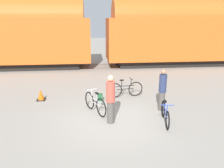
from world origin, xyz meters
name	(u,v)px	position (x,y,z in m)	size (l,w,h in m)	color
ground_plane	(112,120)	(0.00, 0.00, 0.00)	(80.00, 80.00, 0.00)	gray
freight_train	(99,32)	(0.00, 10.18, 2.77)	(49.57, 3.14, 5.33)	black
rail_near	(100,68)	(0.00, 9.46, 0.01)	(61.57, 0.07, 0.01)	#4C4238
rail_far	(99,65)	(0.00, 10.90, 0.01)	(61.57, 0.07, 0.01)	#4C4238
bicycle_silver	(95,103)	(-0.63, 0.83, 0.40)	(0.84, 1.57, 0.94)	black
bicycle_blue	(165,114)	(1.94, -0.37, 0.35)	(0.47, 1.70, 0.83)	black
bicycle_black	(125,89)	(0.92, 2.60, 0.39)	(1.81, 0.46, 0.93)	black
person_in_red	(111,99)	(-0.08, -0.17, 0.93)	(0.32, 0.32, 1.83)	#514C47
person_in_navy	(162,90)	(2.19, 0.79, 0.91)	(0.31, 0.31, 1.79)	#514C47
backpack	(100,97)	(-0.38, 2.16, 0.17)	(0.28, 0.20, 0.34)	#235633
traffic_cone	(41,95)	(-3.17, 2.57, 0.25)	(0.40, 0.40, 0.55)	black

